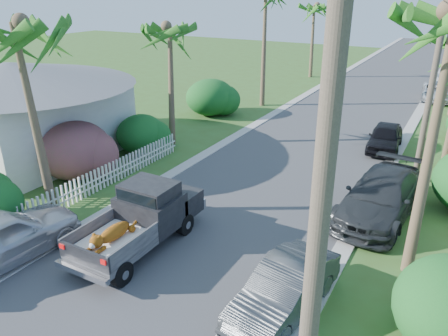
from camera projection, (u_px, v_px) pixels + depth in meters
The scene contains 20 objects.
ground at pixel (121, 315), 11.53m from camera, with size 120.00×120.00×0.00m, color #395520.
road at pixel (355, 106), 31.66m from camera, with size 8.00×100.00×0.02m, color #38383A.
curb_left at pixel (298, 99), 33.59m from camera, with size 0.60×100.00×0.06m, color #A5A39E.
curb_right at pixel (418, 114), 29.71m from camera, with size 0.60×100.00×0.06m, color #A5A39E.
pickup_truck at pixel (145, 215), 14.50m from camera, with size 1.98×5.12×2.06m.
parked_car_rn at pixel (284, 290), 11.44m from camera, with size 1.43×4.11×1.35m, color #34373A.
parked_car_rm at pixel (380, 197), 16.20m from camera, with size 2.28×5.62×1.63m, color #2A2C2E.
parked_car_rf at pixel (385, 138), 23.01m from camera, with size 1.59×3.96×1.35m, color black.
parked_car_rd at pixel (438, 92), 33.20m from camera, with size 2.17×4.72×1.31m, color silver.
parked_car_ln at pixel (0, 238), 13.46m from camera, with size 2.03×5.04×1.72m, color #B9BBC1.
palm_l_a at pixel (17, 23), 14.09m from camera, with size 4.40×4.40×8.20m.
palm_l_b at pixel (168, 27), 21.91m from camera, with size 4.40×4.40×7.40m.
palm_l_d at pixel (315, 6), 39.37m from camera, with size 4.40×4.40×7.70m.
shrub_l_b at pixel (76, 150), 19.39m from camera, with size 3.00×3.30×2.60m, color #B91A59.
shrub_l_c at pixel (141, 134), 22.54m from camera, with size 2.40×2.64×2.00m, color #14471D.
shrub_l_d at pixel (210, 97), 29.18m from camera, with size 3.20×3.52×2.40m, color #14471D.
picket_fence at pixel (100, 179), 18.48m from camera, with size 0.10×11.00×1.00m, color white.
house_left at pixel (15, 112), 22.23m from camera, with size 9.00×8.00×4.60m.
utility_pole_a at pixel (314, 274), 5.63m from camera, with size 1.60×0.26×9.00m.
utility_pole_b at pixel (433, 78), 17.70m from camera, with size 1.60×0.26×9.00m.
Camera 1 is at (6.87, -6.64, 8.03)m, focal length 35.00 mm.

